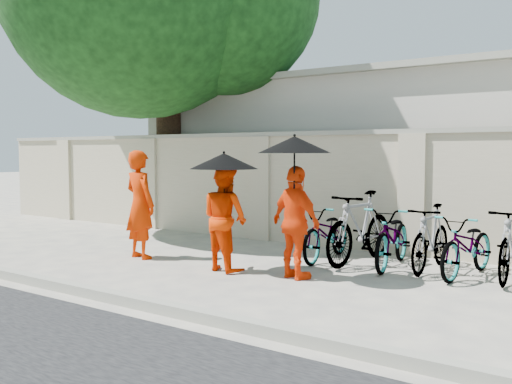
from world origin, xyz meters
The scene contains 15 objects.
ground centered at (0.00, 0.00, 0.00)m, with size 80.00×80.00×0.00m, color #BDB49B.
kerb centered at (0.00, -1.70, 0.06)m, with size 40.00×0.16×0.12m, color gray.
compound_wall centered at (1.00, 3.20, 1.00)m, with size 20.00×0.30×2.00m, color #C2B597.
building_behind centered at (2.00, 7.00, 1.60)m, with size 14.00×6.00×3.20m, color #B7B2A5.
monk_left centered at (-1.50, 0.38, 0.86)m, with size 0.63×0.41×1.73m, color red.
monk_center centered at (0.20, 0.41, 0.76)m, with size 0.74×0.57×1.52m, color red.
parasol_center centered at (0.25, 0.33, 1.57)m, with size 0.97×0.97×0.83m.
monk_right centered at (1.32, 0.52, 0.76)m, with size 0.89×0.37×1.52m, color #F83907.
parasol_right centered at (1.34, 0.44, 1.80)m, with size 0.97×0.97×1.05m.
bike_0 centered at (1.04, 1.94, 0.44)m, with size 0.58×1.66×0.87m, color gray.
bike_1 centered at (1.57, 1.99, 0.55)m, with size 0.52×1.84×1.11m, color gray.
bike_2 centered at (2.11, 1.98, 0.46)m, with size 0.60×1.73×0.91m, color gray.
bike_3 centered at (2.65, 2.04, 0.48)m, with size 0.45×1.59×0.95m, color gray.
bike_4 centered at (3.18, 1.96, 0.43)m, with size 0.57×1.63×0.86m, color gray.
bike_5 centered at (3.72, 2.06, 0.50)m, with size 0.47×1.66×1.00m, color gray.
Camera 1 is at (5.22, -5.98, 1.70)m, focal length 40.00 mm.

